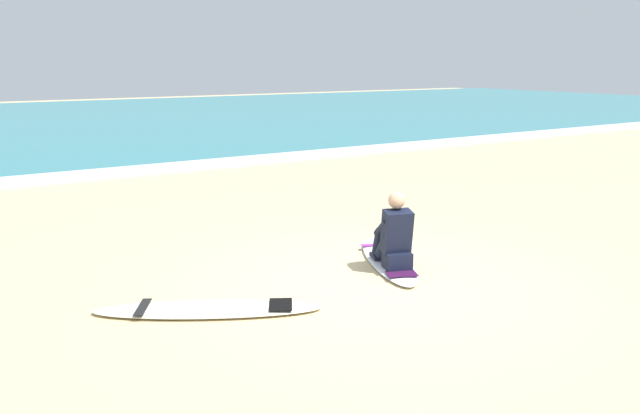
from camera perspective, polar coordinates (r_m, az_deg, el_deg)
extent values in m
plane|color=#CCB584|center=(7.81, 5.04, -6.55)|extent=(80.00, 80.00, 0.00)
cube|color=teal|center=(29.09, -23.70, 6.75)|extent=(80.00, 28.00, 0.10)
cube|color=white|center=(15.80, -15.55, 3.14)|extent=(80.00, 0.90, 0.11)
ellipsoid|color=silver|center=(8.52, 6.01, -4.66)|extent=(1.35, 2.13, 0.07)
cube|color=purple|center=(9.06, 5.12, -3.32)|extent=(0.48, 0.29, 0.01)
cube|color=#351037|center=(7.89, 7.20, -5.84)|extent=(0.43, 0.37, 0.01)
cube|color=black|center=(8.06, 6.81, -4.65)|extent=(0.39, 0.35, 0.20)
cylinder|color=black|center=(8.15, 5.71, -3.33)|extent=(0.27, 0.43, 0.43)
cylinder|color=black|center=(8.34, 5.13, -3.16)|extent=(0.20, 0.28, 0.42)
cube|color=black|center=(8.46, 4.91, -4.31)|extent=(0.16, 0.24, 0.05)
cylinder|color=black|center=(8.22, 7.03, -3.22)|extent=(0.27, 0.43, 0.43)
cylinder|color=black|center=(8.42, 6.61, -3.04)|extent=(0.20, 0.28, 0.42)
cube|color=black|center=(8.54, 6.44, -4.18)|extent=(0.16, 0.24, 0.05)
cube|color=black|center=(8.00, 6.77, -2.18)|extent=(0.41, 0.38, 0.57)
sphere|color=tan|center=(7.94, 6.77, 0.60)|extent=(0.21, 0.21, 0.21)
cylinder|color=black|center=(8.08, 5.47, -1.81)|extent=(0.21, 0.40, 0.31)
cylinder|color=black|center=(8.18, 7.32, -1.68)|extent=(0.21, 0.40, 0.31)
ellipsoid|color=#EFE5C6|center=(6.96, -9.87, -8.85)|extent=(2.34, 1.64, 0.07)
cube|color=black|center=(7.07, -15.35, -8.48)|extent=(0.32, 0.46, 0.01)
cube|color=black|center=(6.90, -3.48, -8.55)|extent=(0.39, 0.44, 0.01)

